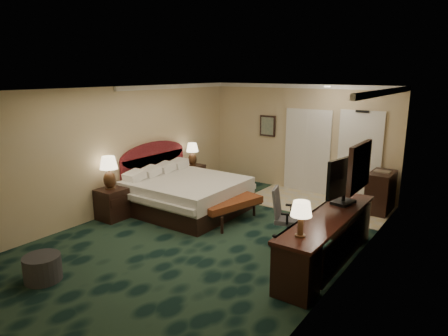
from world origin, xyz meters
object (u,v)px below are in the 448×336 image
Objects in this scene: bed_bench at (231,211)px; minibar at (381,192)px; ottoman at (43,268)px; desk_chair at (289,217)px; bed at (187,195)px; lamp_near at (109,173)px; nightstand_near at (113,204)px; nightstand_far at (191,178)px; desk at (328,240)px; tv at (345,181)px; lamp_far at (192,154)px.

minibar is at bearing 59.84° from bed_bench.
desk_chair is at bearing 53.16° from ottoman.
bed is 1.19m from bed_bench.
minibar is (0.86, 2.73, -0.07)m from desk_chair.
ottoman is 4.02m from desk_chair.
desk_chair is (3.61, 0.94, -0.47)m from lamp_near.
nightstand_near is at bearing 39.82° from lamp_near.
nightstand_far is at bearing 126.71° from bed.
nightstand_near is 2.53m from nightstand_far.
desk_chair reaches higher than bed_bench.
desk reaches higher than nightstand_near.
desk_chair is at bearing 14.33° from nightstand_near.
tv reaches higher than lamp_near.
bed is at bearing -145.84° from minibar.
bed_bench is at bearing 164.63° from desk.
nightstand_near is at bearing -136.03° from bed_bench.
nightstand_near is 0.63× the size of desk_chair.
bed is at bearing -168.63° from tv.
nightstand_far is at bearing -143.06° from lamp_far.
desk_chair is (3.54, -1.64, -0.43)m from lamp_far.
tv reaches higher than bed_bench.
nightstand_near is at bearing -90.09° from nightstand_far.
desk_chair is (1.45, -0.33, 0.28)m from bed_bench.
lamp_far reaches higher than nightstand_far.
nightstand_near is 3.70m from desk_chair.
tv is at bearing 0.62° from bed.
lamp_near is 0.76× the size of minibar.
desk_chair is at bearing -143.20° from tv.
minibar is (3.26, 5.93, 0.25)m from ottoman.
nightstand_far is 1.23× the size of ottoman.
minibar is (4.43, 1.11, 0.12)m from nightstand_far.
lamp_far is at bearing 161.58° from bed_bench.
nightstand_near is 2.47m from bed_bench.
tv is (-0.02, 0.69, 0.81)m from desk.
bed_bench is at bearing -133.88° from minibar.
nightstand_far is (0.00, 2.53, 0.00)m from nightstand_near.
bed_bench is 0.49× the size of desk.
bed_bench is (2.16, 1.27, -0.75)m from lamp_near.
bed reaches higher than nightstand_near.
ottoman is at bearing -144.48° from desk_chair.
ottoman is 0.51× the size of tv.
ottoman is 6.77m from minibar.
minibar is (3.49, 2.37, 0.09)m from bed.
bed is 3.87× the size of lamp_far.
bed is 3.54m from tv.
desk is at bearing -23.97° from lamp_far.
lamp_near reaches higher than nightstand_far.
tv is at bearing 16.78° from lamp_near.
lamp_near is at bearing -140.63° from minibar.
nightstand_far is 0.48× the size of bed_bench.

